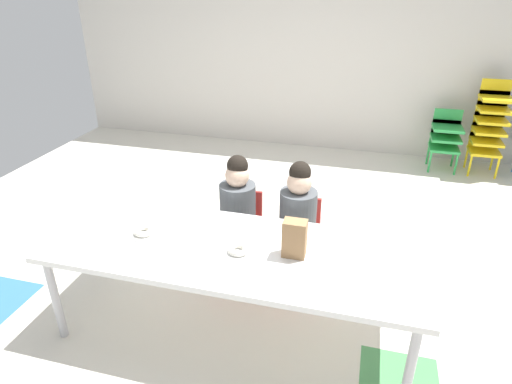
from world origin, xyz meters
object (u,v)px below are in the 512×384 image
Objects in this scene: seated_child_near_camera at (238,204)px; seated_child_middle_seat at (298,211)px; kid_chair_yellow_stack at (490,123)px; craft_table at (233,254)px; paper_bag_brown at (295,238)px; donut_powdered_on_plate at (144,231)px; paper_plate_near_edge at (144,234)px; donut_powdered_loose at (238,249)px; kid_chair_green_stack at (446,136)px.

seated_child_middle_seat is at bearing 0.00° from seated_child_near_camera.
craft_table is at bearing -122.11° from kid_chair_yellow_stack.
paper_bag_brown reaches higher than donut_powdered_on_plate.
paper_plate_near_edge is at bearing -178.75° from paper_bag_brown.
donut_powdered_loose is at bearing -3.02° from donut_powdered_on_plate.
craft_table is 3.22× the size of kid_chair_green_stack.
kid_chair_green_stack is (1.54, 3.13, -0.17)m from craft_table.
craft_table is 0.57m from paper_plate_near_edge.
kid_chair_yellow_stack is at bearing 51.09° from paper_plate_near_edge.
paper_bag_brown is 0.93m from paper_plate_near_edge.
paper_bag_brown is at bearing 1.25° from donut_powdered_on_plate.
paper_plate_near_edge is (-0.40, -0.64, 0.06)m from seated_child_near_camera.
kid_chair_green_stack is 3.79m from donut_powdered_on_plate.
kid_chair_green_stack reaches higher than craft_table.
seated_child_near_camera is 0.76m from donut_powdered_on_plate.
donut_powdered_on_plate is (-0.57, -0.01, 0.07)m from craft_table.
seated_child_middle_seat is 3.02m from kid_chair_yellow_stack.
seated_child_middle_seat is 5.10× the size of paper_plate_near_edge.
kid_chair_green_stack is at bearing 64.72° from donut_powdered_loose.
donut_powdered_loose is at bearing -108.88° from seated_child_middle_seat.
donut_powdered_on_plate is (-0.84, -0.64, 0.08)m from seated_child_middle_seat.
donut_powdered_loose is (-1.92, -3.17, 0.05)m from kid_chair_yellow_stack.
paper_bag_brown is 1.76× the size of donut_powdered_loose.
kid_chair_yellow_stack reaches higher than seated_child_near_camera.
seated_child_middle_seat is at bearing 66.55° from craft_table.
kid_chair_yellow_stack reaches higher than donut_powdered_loose.
seated_child_near_camera reaches higher than craft_table.
paper_bag_brown is at bearing -117.31° from kid_chair_yellow_stack.
donut_powdered_loose reaches higher than paper_plate_near_edge.
kid_chair_yellow_stack is 5.78× the size of paper_plate_near_edge.
seated_child_middle_seat is 0.71m from donut_powdered_loose.
craft_table is 0.39m from paper_bag_brown.
seated_child_middle_seat is at bearing 71.12° from donut_powdered_loose.
donut_powdered_loose is at bearing -170.43° from paper_bag_brown.
donut_powdered_loose is at bearing -115.28° from kid_chair_green_stack.
kid_chair_yellow_stack is at bearing 49.57° from seated_child_near_camera.
kid_chair_green_stack is at bearing 63.79° from craft_table.
craft_table is 3.70m from kid_chair_yellow_stack.
paper_bag_brown is at bearing -82.40° from seated_child_middle_seat.
craft_table is 3.49m from kid_chair_green_stack.
kid_chair_green_stack is at bearing 56.09° from donut_powdered_on_plate.
paper_bag_brown is 1.22× the size of paper_plate_near_edge.
donut_powdered_on_plate is at bearing -178.75° from paper_bag_brown.
kid_chair_yellow_stack is 8.37× the size of donut_powdered_on_plate.
kid_chair_yellow_stack is at bearing 57.89° from craft_table.
craft_table is at bearing 140.37° from donut_powdered_loose.
paper_bag_brown is (0.36, 0.02, 0.15)m from craft_table.
paper_plate_near_edge is 1.44× the size of donut_powdered_loose.
donut_powdered_loose is at bearing -39.63° from craft_table.
seated_child_near_camera is 5.10× the size of paper_plate_near_edge.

